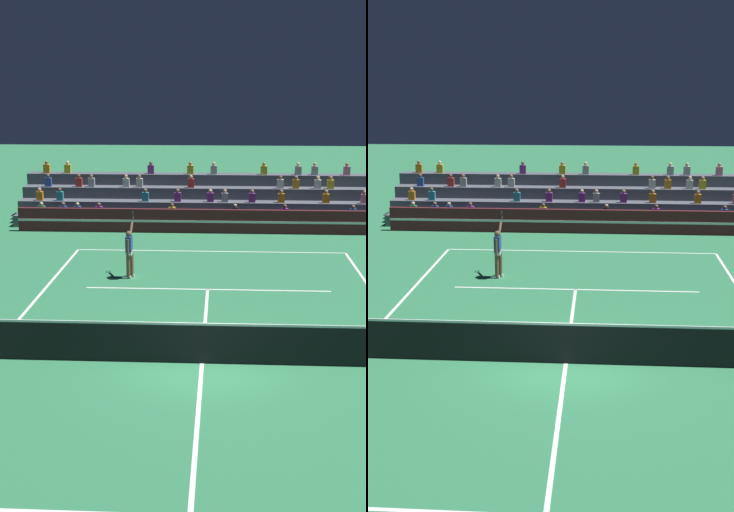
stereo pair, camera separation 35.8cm
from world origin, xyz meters
TOP-DOWN VIEW (x-y plane):
  - ground_plane at (0.00, 0.00)m, footprint 120.00×120.00m
  - court_lines at (0.00, 0.00)m, footprint 11.10×23.90m
  - tennis_net at (0.00, 0.00)m, footprint 12.00×0.10m
  - sponsor_banner_wall at (0.00, 15.51)m, footprint 18.00×0.26m
  - bleacher_stand at (-0.00, 18.68)m, footprint 19.07×3.80m
  - tennis_player at (-2.81, 7.76)m, footprint 0.36×1.30m
  - tennis_ball at (-3.45, 2.41)m, footprint 0.07×0.07m

SIDE VIEW (x-z plane):
  - ground_plane at x=0.00m, z-range 0.00..0.00m
  - court_lines at x=0.00m, z-range 0.00..0.01m
  - tennis_ball at x=-3.45m, z-range 0.00..0.07m
  - tennis_net at x=0.00m, z-range -0.01..1.09m
  - sponsor_banner_wall at x=0.00m, z-range 0.00..1.10m
  - bleacher_stand at x=0.00m, z-range -0.58..2.25m
  - tennis_player at x=-2.81m, z-range -0.19..2.15m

